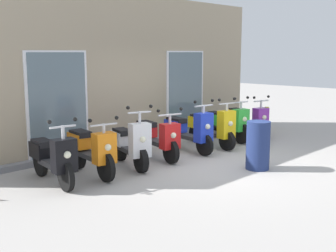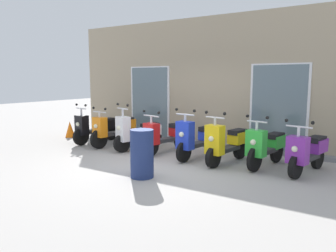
% 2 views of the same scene
% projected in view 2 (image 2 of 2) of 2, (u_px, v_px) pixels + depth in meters
% --- Properties ---
extents(ground_plane, '(40.00, 40.00, 0.00)m').
position_uv_depth(ground_plane, '(157.00, 165.00, 7.35)').
color(ground_plane, '#A8A39E').
extents(storefront_facade, '(9.28, 0.50, 3.63)m').
position_uv_depth(storefront_facade, '(210.00, 85.00, 9.32)').
color(storefront_facade, gray).
rests_on(storefront_facade, ground_plane).
extents(scooter_black, '(0.58, 1.61, 1.21)m').
position_uv_depth(scooter_black, '(96.00, 127.00, 9.83)').
color(scooter_black, black).
rests_on(scooter_black, ground_plane).
extents(scooter_orange, '(0.62, 1.64, 1.15)m').
position_uv_depth(scooter_orange, '(114.00, 129.00, 9.36)').
color(scooter_orange, black).
rests_on(scooter_orange, ground_plane).
extents(scooter_white, '(0.76, 1.49, 1.29)m').
position_uv_depth(scooter_white, '(137.00, 133.00, 8.82)').
color(scooter_white, black).
rests_on(scooter_white, ground_plane).
extents(scooter_red, '(0.74, 1.61, 1.15)m').
position_uv_depth(scooter_red, '(167.00, 135.00, 8.47)').
color(scooter_red, black).
rests_on(scooter_red, ground_plane).
extents(scooter_blue, '(0.61, 1.61, 1.25)m').
position_uv_depth(scooter_blue, '(197.00, 138.00, 7.88)').
color(scooter_blue, black).
rests_on(scooter_blue, ground_plane).
extents(scooter_yellow, '(0.63, 1.58, 1.23)m').
position_uv_depth(scooter_yellow, '(227.00, 143.00, 7.42)').
color(scooter_yellow, black).
rests_on(scooter_yellow, ground_plane).
extents(scooter_green, '(0.61, 1.57, 1.18)m').
position_uv_depth(scooter_green, '(266.00, 146.00, 7.11)').
color(scooter_green, black).
rests_on(scooter_green, ground_plane).
extents(scooter_purple, '(0.70, 1.51, 1.15)m').
position_uv_depth(scooter_purple, '(308.00, 152.00, 6.62)').
color(scooter_purple, black).
rests_on(scooter_purple, ground_plane).
extents(traffic_cone, '(0.32, 0.32, 0.52)m').
position_uv_depth(traffic_cone, '(70.00, 129.00, 10.79)').
color(traffic_cone, orange).
rests_on(traffic_cone, ground_plane).
extents(trash_bin, '(0.46, 0.46, 0.95)m').
position_uv_depth(trash_bin, '(142.00, 154.00, 6.36)').
color(trash_bin, navy).
rests_on(trash_bin, ground_plane).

